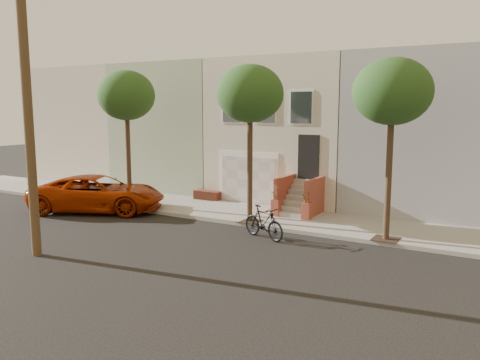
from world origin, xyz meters
The scene contains 9 objects.
ground centered at (0.00, 0.00, 0.00)m, with size 90.00×90.00×0.00m, color black.
sidewalk centered at (0.00, 5.35, 0.07)m, with size 40.00×3.70×0.15m, color gray.
house_row centered at (0.00, 11.19, 3.64)m, with size 33.10×11.70×7.00m.
tree_left centered at (-5.50, 3.90, 5.26)m, with size 2.70×2.57×6.30m.
tree_mid centered at (1.00, 3.90, 5.26)m, with size 2.70×2.57×6.30m.
tree_right centered at (6.50, 3.90, 5.26)m, with size 2.70×2.57×6.30m.
utility_pole centered at (8.00, -3.20, 5.19)m, with size 23.60×1.22×10.00m.
pickup_truck centered at (-6.29, 2.67, 0.83)m, with size 2.77×6.00×1.67m, color #982400.
motorcycle centered at (2.47, 2.29, 0.61)m, with size 0.57×2.02×1.21m, color black.
Camera 1 is at (10.38, -13.16, 4.79)m, focal length 36.46 mm.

